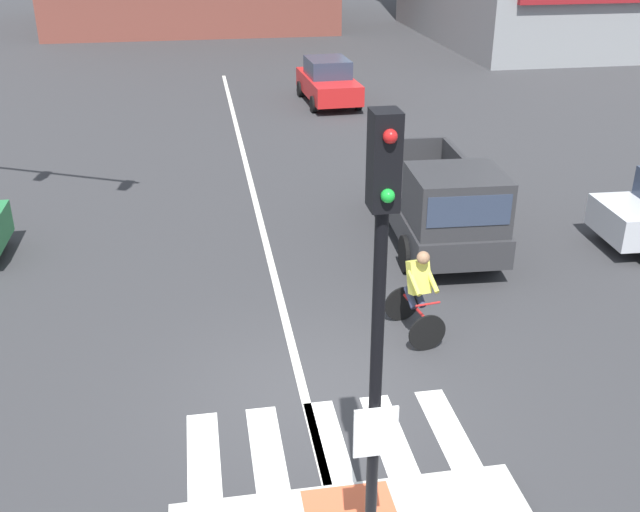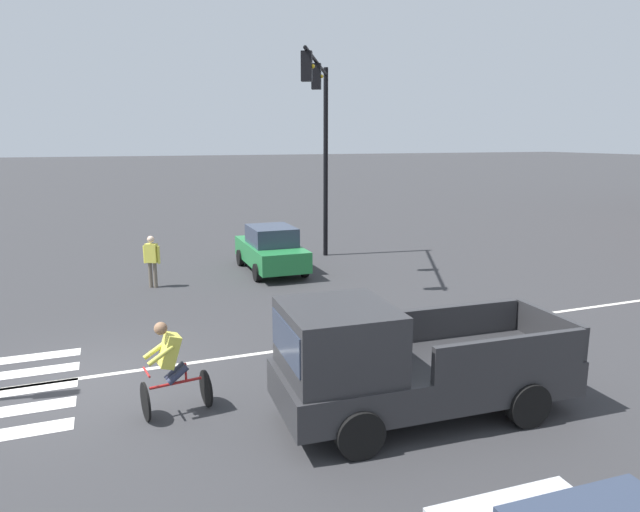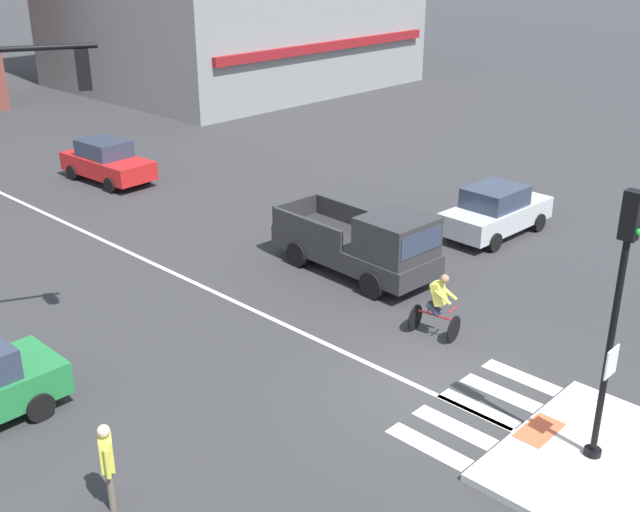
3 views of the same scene
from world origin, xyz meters
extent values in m
plane|color=#333335|center=(0.00, 0.00, 0.00)|extent=(300.00, 300.00, 0.00)
cube|color=silver|center=(-1.73, -1.11, 0.00)|extent=(0.44, 1.80, 0.01)
cube|color=silver|center=(-0.86, -1.11, 0.00)|extent=(0.44, 1.80, 0.01)
cube|color=silver|center=(0.00, -1.11, 0.00)|extent=(0.44, 1.80, 0.01)
cube|color=silver|center=(0.86, -1.11, 0.00)|extent=(0.44, 1.80, 0.01)
cube|color=silver|center=(1.73, -1.11, 0.00)|extent=(0.44, 1.80, 0.01)
cube|color=silver|center=(-0.17, 10.00, 0.00)|extent=(0.14, 28.00, 0.01)
cylinder|color=black|center=(-9.58, 8.79, 3.66)|extent=(0.18, 0.18, 7.32)
cylinder|color=black|center=(-6.68, 7.34, 7.07)|extent=(5.86, 3.00, 0.11)
cube|color=black|center=(-6.39, 7.19, 6.62)|extent=(0.37, 0.38, 0.80)
sphere|color=gold|center=(-6.31, 7.35, 6.62)|extent=(0.12, 0.12, 0.12)
cube|color=black|center=(-4.06, 6.03, 6.62)|extent=(0.37, 0.38, 0.80)
sphere|color=gold|center=(-3.99, 6.18, 6.62)|extent=(0.12, 0.12, 0.12)
cube|color=#237A3D|center=(-7.69, 5.94, 0.65)|extent=(4.12, 1.74, 0.70)
cube|color=#2D384C|center=(-7.54, 5.94, 1.32)|extent=(1.91, 1.50, 0.64)
cylinder|color=black|center=(-8.97, 5.12, 0.30)|extent=(0.60, 0.19, 0.60)
cylinder|color=black|center=(-8.95, 6.78, 0.30)|extent=(0.60, 0.19, 0.60)
cylinder|color=black|center=(-6.43, 5.09, 0.30)|extent=(0.60, 0.19, 0.60)
cylinder|color=black|center=(-6.41, 6.76, 0.30)|extent=(0.60, 0.19, 0.60)
cube|color=#2D2D30|center=(3.53, 5.44, 0.68)|extent=(2.15, 5.19, 0.60)
cube|color=#2D2D30|center=(3.45, 3.84, 1.53)|extent=(1.88, 1.79, 1.10)
cube|color=#2D384C|center=(3.41, 3.01, 1.61)|extent=(1.62, 0.16, 0.60)
cube|color=#2D2D30|center=(4.47, 6.41, 1.28)|extent=(0.26, 2.81, 0.60)
cube|color=#2D2D30|center=(2.69, 6.50, 1.28)|extent=(0.26, 2.81, 0.60)
cube|color=#2D2D30|center=(3.65, 7.94, 1.28)|extent=(1.80, 0.19, 0.60)
cylinder|color=black|center=(4.36, 3.81, 0.38)|extent=(0.28, 0.77, 0.76)
cylinder|color=black|center=(2.54, 3.90, 0.38)|extent=(0.28, 0.77, 0.76)
cylinder|color=black|center=(4.51, 6.79, 0.38)|extent=(0.28, 0.77, 0.76)
cylinder|color=black|center=(2.69, 6.88, 0.38)|extent=(0.28, 0.77, 0.76)
cylinder|color=black|center=(2.04, 0.93, 0.33)|extent=(0.66, 0.13, 0.66)
cylinder|color=black|center=(1.89, 1.97, 0.33)|extent=(0.66, 0.13, 0.66)
cylinder|color=#B21E1E|center=(1.97, 1.45, 0.55)|extent=(0.18, 0.89, 0.05)
cylinder|color=#B21E1E|center=(1.94, 1.63, 0.73)|extent=(0.04, 0.04, 0.30)
cylinder|color=#B21E1E|center=(2.04, 0.98, 0.85)|extent=(0.44, 0.10, 0.04)
cylinder|color=#2D334C|center=(2.04, 1.48, 0.73)|extent=(0.18, 0.41, 0.33)
cylinder|color=#2D334C|center=(1.89, 1.46, 0.73)|extent=(0.18, 0.41, 0.33)
cube|color=#DBD64C|center=(1.98, 1.37, 1.16)|extent=(0.39, 0.43, 0.60)
sphere|color=#936B4C|center=(2.00, 1.25, 1.57)|extent=(0.22, 0.22, 0.22)
cylinder|color=#DBD64C|center=(2.16, 1.22, 1.16)|extent=(0.14, 0.46, 0.31)
cylinder|color=#DBD64C|center=(1.85, 1.17, 1.16)|extent=(0.14, 0.46, 0.31)
cylinder|color=#6B6051|center=(-6.90, 1.73, 0.41)|extent=(0.12, 0.12, 0.82)
cylinder|color=#6B6051|center=(-6.82, 1.87, 0.41)|extent=(0.12, 0.12, 0.82)
cube|color=#DBD64C|center=(-6.86, 1.80, 1.12)|extent=(0.37, 0.42, 0.60)
cylinder|color=#DBD64C|center=(-6.97, 1.60, 1.07)|extent=(0.09, 0.09, 0.56)
cylinder|color=#DBD64C|center=(-6.75, 2.00, 1.07)|extent=(0.09, 0.09, 0.56)
sphere|color=beige|center=(-6.86, 1.80, 1.56)|extent=(0.22, 0.22, 0.22)
camera|label=1|loc=(-1.50, -9.28, 6.76)|focal=41.77mm
camera|label=2|loc=(11.23, 0.54, 4.67)|focal=31.48mm
camera|label=3|loc=(-12.11, -8.12, 9.13)|focal=43.57mm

